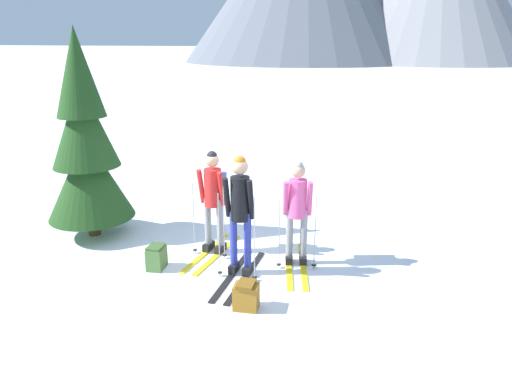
{
  "coord_description": "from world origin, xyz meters",
  "views": [
    {
      "loc": [
        1.98,
        -6.75,
        3.4
      ],
      "look_at": [
        0.2,
        0.45,
        1.05
      ],
      "focal_mm": 34.18,
      "sensor_mm": 36.0,
      "label": 1
    }
  ],
  "objects_px": {
    "pine_tree_near": "(85,145)",
    "backpack_on_snow_beside": "(156,257)",
    "skier_in_pink": "(297,208)",
    "skier_in_red": "(213,196)",
    "skier_in_black": "(240,210)",
    "backpack_on_snow_front": "(246,296)"
  },
  "relations": [
    {
      "from": "pine_tree_near",
      "to": "backpack_on_snow_beside",
      "type": "bearing_deg",
      "value": -30.57
    },
    {
      "from": "skier_in_red",
      "to": "pine_tree_near",
      "type": "height_order",
      "value": "pine_tree_near"
    },
    {
      "from": "pine_tree_near",
      "to": "backpack_on_snow_front",
      "type": "relative_size",
      "value": 9.5
    },
    {
      "from": "pine_tree_near",
      "to": "backpack_on_snow_beside",
      "type": "height_order",
      "value": "pine_tree_near"
    },
    {
      "from": "skier_in_pink",
      "to": "backpack_on_snow_front",
      "type": "bearing_deg",
      "value": -105.25
    },
    {
      "from": "skier_in_red",
      "to": "backpack_on_snow_front",
      "type": "distance_m",
      "value": 2.04
    },
    {
      "from": "skier_in_black",
      "to": "backpack_on_snow_beside",
      "type": "height_order",
      "value": "skier_in_black"
    },
    {
      "from": "skier_in_red",
      "to": "backpack_on_snow_beside",
      "type": "distance_m",
      "value": 1.31
    },
    {
      "from": "skier_in_pink",
      "to": "backpack_on_snow_front",
      "type": "distance_m",
      "value": 1.73
    },
    {
      "from": "skier_in_red",
      "to": "pine_tree_near",
      "type": "bearing_deg",
      "value": 175.54
    },
    {
      "from": "backpack_on_snow_beside",
      "to": "pine_tree_near",
      "type": "bearing_deg",
      "value": 149.43
    },
    {
      "from": "skier_in_red",
      "to": "skier_in_black",
      "type": "relative_size",
      "value": 0.94
    },
    {
      "from": "skier_in_black",
      "to": "skier_in_pink",
      "type": "relative_size",
      "value": 1.1
    },
    {
      "from": "skier_in_pink",
      "to": "pine_tree_near",
      "type": "bearing_deg",
      "value": 175.53
    },
    {
      "from": "skier_in_black",
      "to": "pine_tree_near",
      "type": "height_order",
      "value": "pine_tree_near"
    },
    {
      "from": "skier_in_black",
      "to": "backpack_on_snow_front",
      "type": "height_order",
      "value": "skier_in_black"
    },
    {
      "from": "skier_in_red",
      "to": "pine_tree_near",
      "type": "relative_size",
      "value": 0.48
    },
    {
      "from": "skier_in_pink",
      "to": "pine_tree_near",
      "type": "height_order",
      "value": "pine_tree_near"
    },
    {
      "from": "backpack_on_snow_front",
      "to": "backpack_on_snow_beside",
      "type": "relative_size",
      "value": 1.0
    },
    {
      "from": "skier_in_pink",
      "to": "backpack_on_snow_beside",
      "type": "bearing_deg",
      "value": -161.04
    },
    {
      "from": "skier_in_red",
      "to": "pine_tree_near",
      "type": "xyz_separation_m",
      "value": [
        -2.36,
        0.18,
        0.68
      ]
    },
    {
      "from": "pine_tree_near",
      "to": "backpack_on_snow_beside",
      "type": "relative_size",
      "value": 9.5
    }
  ]
}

